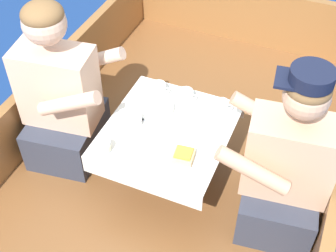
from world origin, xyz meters
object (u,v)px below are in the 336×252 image
(person_port, at_px, (61,99))
(person_starboard, at_px, (285,169))
(sandwich, at_px, (184,156))
(coffee_cup_starboard, at_px, (159,88))
(coffee_cup_center, at_px, (222,105))
(coffee_cup_port, at_px, (185,95))
(tin_can, at_px, (104,146))

(person_port, bearing_deg, person_starboard, -8.18)
(sandwich, bearing_deg, coffee_cup_starboard, 126.78)
(person_starboard, bearing_deg, coffee_cup_center, -42.37)
(coffee_cup_port, distance_m, tin_can, 0.55)
(person_port, height_order, coffee_cup_center, person_port)
(person_port, distance_m, person_starboard, 1.22)
(coffee_cup_port, relative_size, coffee_cup_starboard, 1.02)
(person_starboard, height_order, sandwich, person_starboard)
(sandwich, relative_size, tin_can, 1.60)
(person_starboard, xyz_separation_m, coffee_cup_center, (-0.40, 0.28, 0.03))
(person_starboard, bearing_deg, person_port, -7.46)
(coffee_cup_center, bearing_deg, sandwich, -97.41)
(person_starboard, bearing_deg, sandwich, 8.86)
(person_starboard, xyz_separation_m, coffee_cup_starboard, (-0.76, 0.28, 0.03))
(sandwich, bearing_deg, tin_can, -166.44)
(person_port, bearing_deg, tin_can, -38.48)
(coffee_cup_starboard, bearing_deg, person_starboard, -19.82)
(person_port, xyz_separation_m, coffee_cup_center, (0.81, 0.28, 0.01))
(sandwich, bearing_deg, coffee_cup_port, 110.31)
(person_port, height_order, sandwich, person_port)
(person_starboard, distance_m, tin_can, 0.86)
(sandwich, height_order, tin_can, sandwich)
(person_port, relative_size, tin_can, 14.50)
(sandwich, xyz_separation_m, tin_can, (-0.37, -0.09, -0.00))
(coffee_cup_port, xyz_separation_m, coffee_cup_center, (0.21, 0.01, -0.00))
(coffee_cup_center, bearing_deg, person_starboard, -34.93)
(sandwich, xyz_separation_m, coffee_cup_center, (0.05, 0.42, -0.01))
(tin_can, bearing_deg, person_starboard, 15.07)
(coffee_cup_center, distance_m, tin_can, 0.66)
(person_starboard, bearing_deg, coffee_cup_starboard, -27.26)
(person_starboard, xyz_separation_m, tin_can, (-0.83, -0.22, 0.03))
(person_port, relative_size, coffee_cup_starboard, 9.44)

